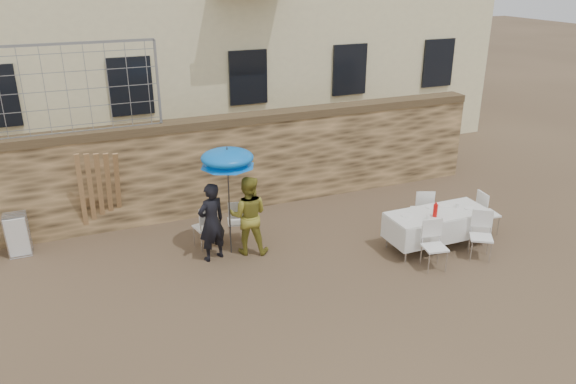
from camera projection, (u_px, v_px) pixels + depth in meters
name	position (u px, v px, depth m)	size (l,w,h in m)	color
ground	(317.00, 321.00, 9.18)	(80.00, 80.00, 0.00)	brown
stone_wall	(226.00, 165.00, 13.04)	(13.00, 0.50, 2.20)	olive
chain_link_fence	(77.00, 89.00, 11.22)	(3.20, 0.06, 1.80)	gray
man_suit	(212.00, 222.00, 10.84)	(0.58, 0.38, 1.60)	black
woman_dress	(248.00, 215.00, 11.11)	(0.79, 0.62, 1.62)	gold
umbrella	(227.00, 161.00, 10.63)	(1.06, 1.06, 2.08)	#3F3F44
couple_chair_left	(205.00, 226.00, 11.43)	(0.48, 0.48, 0.96)	white
couple_chair_right	(238.00, 220.00, 11.68)	(0.48, 0.48, 0.96)	white
banquet_table	(438.00, 214.00, 11.36)	(2.10, 0.85, 0.78)	silver
soda_bottle	(435.00, 210.00, 11.09)	(0.09, 0.09, 0.26)	red
table_chair_front_left	(435.00, 246.00, 10.60)	(0.48, 0.48, 0.96)	white
table_chair_front_right	(481.00, 236.00, 10.99)	(0.48, 0.48, 0.96)	white
table_chair_back	(422.00, 209.00, 12.21)	(0.48, 0.48, 0.96)	white
table_chair_side	(488.00, 212.00, 12.04)	(0.48, 0.48, 0.96)	white
chair_stack_right	(18.00, 231.00, 11.25)	(0.46, 0.47, 0.92)	white
wood_planks	(97.00, 193.00, 11.67)	(0.70, 0.20, 2.00)	#A37749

